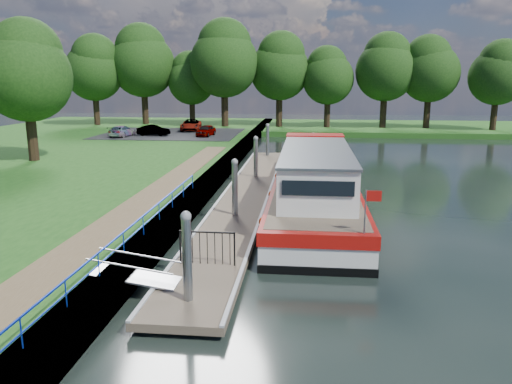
# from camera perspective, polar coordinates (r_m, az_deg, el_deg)

# --- Properties ---
(ground) EXTENTS (160.00, 160.00, 0.00)m
(ground) POSITION_cam_1_polar(r_m,az_deg,el_deg) (14.87, -7.22, -12.71)
(ground) COLOR black
(ground) RESTS_ON ground
(bank_edge) EXTENTS (1.10, 90.00, 0.78)m
(bank_edge) POSITION_cam_1_polar(r_m,az_deg,el_deg) (29.25, -5.51, 0.91)
(bank_edge) COLOR #473D2D
(bank_edge) RESTS_ON ground
(far_bank) EXTENTS (60.00, 18.00, 0.60)m
(far_bank) POSITION_cam_1_polar(r_m,az_deg,el_deg) (65.93, 13.69, 7.13)
(far_bank) COLOR #1C4A15
(far_bank) RESTS_ON ground
(footpath) EXTENTS (1.60, 40.00, 0.05)m
(footpath) POSITION_cam_1_polar(r_m,az_deg,el_deg) (23.06, -13.48, -1.57)
(footpath) COLOR brown
(footpath) RESTS_ON riverbank
(carpark) EXTENTS (14.00, 12.00, 0.06)m
(carpark) POSITION_cam_1_polar(r_m,az_deg,el_deg) (53.28, -9.62, 6.60)
(carpark) COLOR black
(carpark) RESTS_ON riverbank
(blue_fence) EXTENTS (0.04, 18.04, 0.72)m
(blue_fence) POSITION_cam_1_polar(r_m,az_deg,el_deg) (17.85, -13.80, -4.08)
(blue_fence) COLOR #0C2DBF
(blue_fence) RESTS_ON riverbank
(pontoon) EXTENTS (2.50, 30.00, 0.56)m
(pontoon) POSITION_cam_1_polar(r_m,az_deg,el_deg) (26.97, -1.02, -0.50)
(pontoon) COLOR brown
(pontoon) RESTS_ON ground
(mooring_piles) EXTENTS (0.30, 27.30, 3.55)m
(mooring_piles) POSITION_cam_1_polar(r_m,az_deg,el_deg) (26.74, -1.03, 1.79)
(mooring_piles) COLOR gray
(mooring_piles) RESTS_ON ground
(gangway) EXTENTS (2.58, 1.00, 0.92)m
(gangway) POSITION_cam_1_polar(r_m,az_deg,el_deg) (15.56, -13.60, -9.28)
(gangway) COLOR #A5A8AD
(gangway) RESTS_ON ground
(gate_panel) EXTENTS (1.85, 0.05, 1.15)m
(gate_panel) POSITION_cam_1_polar(r_m,az_deg,el_deg) (16.44, -5.60, -5.83)
(gate_panel) COLOR black
(gate_panel) RESTS_ON ground
(barge) EXTENTS (4.36, 21.15, 4.78)m
(barge) POSITION_cam_1_polar(r_m,az_deg,el_deg) (26.58, 6.69, 1.22)
(barge) COLOR black
(barge) RESTS_ON ground
(horizon_trees) EXTENTS (54.38, 10.03, 12.87)m
(horizon_trees) POSITION_cam_1_polar(r_m,az_deg,el_deg) (61.94, 1.53, 14.23)
(horizon_trees) COLOR #332316
(horizon_trees) RESTS_ON ground
(bank_tree_a) EXTENTS (6.12, 6.12, 9.72)m
(bank_tree_a) POSITION_cam_1_polar(r_m,az_deg,el_deg) (38.29, -24.77, 12.61)
(bank_tree_a) COLOR #332316
(bank_tree_a) RESTS_ON riverbank
(car_a) EXTENTS (1.69, 3.35, 1.09)m
(car_a) POSITION_cam_1_polar(r_m,az_deg,el_deg) (50.25, -5.75, 7.01)
(car_a) COLOR #999999
(car_a) RESTS_ON carpark
(car_b) EXTENTS (3.27, 1.28, 1.06)m
(car_b) POSITION_cam_1_polar(r_m,az_deg,el_deg) (51.42, -11.64, 6.93)
(car_b) COLOR #999999
(car_b) RESTS_ON carpark
(car_c) EXTENTS (1.88, 3.83, 1.07)m
(car_c) POSITION_cam_1_polar(r_m,az_deg,el_deg) (51.32, -15.07, 6.75)
(car_c) COLOR #999999
(car_c) RESTS_ON carpark
(car_d) EXTENTS (2.61, 4.66, 1.23)m
(car_d) POSITION_cam_1_polar(r_m,az_deg,el_deg) (55.62, -7.44, 7.59)
(car_d) COLOR #999999
(car_d) RESTS_ON carpark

